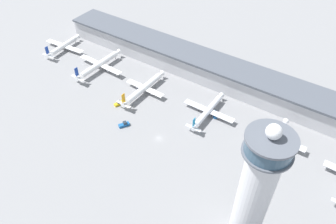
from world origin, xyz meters
name	(u,v)px	position (x,y,z in m)	size (l,w,h in m)	color
ground_plane	(159,139)	(0.00, 0.00, 0.00)	(1000.00, 1000.00, 0.00)	gray
terminal_building	(215,71)	(0.00, 70.00, 8.31)	(257.41, 25.00, 16.44)	#B2B2B7
control_tower	(255,190)	(66.75, -27.46, 35.23)	(18.25, 18.25, 71.29)	silver
airplane_gate_alpha	(64,46)	(-121.37, 37.66, 3.85)	(37.50, 36.49, 12.01)	white
airplane_gate_bravo	(99,64)	(-78.22, 33.42, 4.69)	(40.47, 45.22, 13.50)	white
airplane_gate_charlie	(144,88)	(-33.50, 29.91, 4.05)	(30.50, 44.11, 12.73)	white
airplane_gate_delta	(208,111)	(14.50, 34.52, 3.73)	(35.32, 39.06, 11.51)	silver
airplane_gate_echo	(277,139)	(59.62, 34.96, 4.53)	(34.03, 35.73, 12.62)	white
service_truck_catering	(124,125)	(-24.25, -3.22, 1.06)	(5.64, 7.11, 3.06)	black
service_truck_fuel	(120,103)	(-39.71, 11.08, 1.01)	(5.39, 8.59, 2.91)	black
service_truck_baggage	(215,114)	(18.40, 36.90, 1.02)	(6.05, 7.00, 2.93)	black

